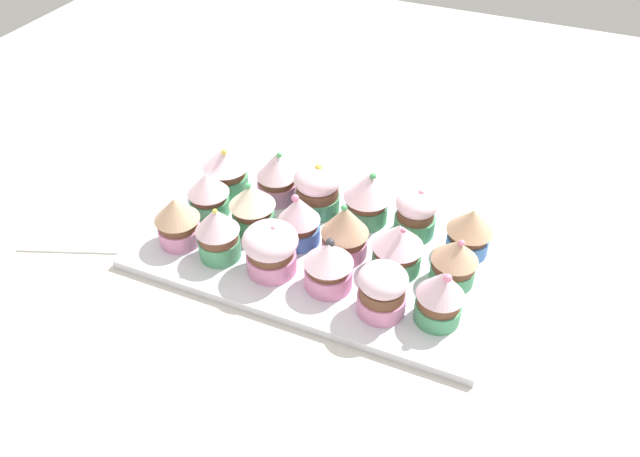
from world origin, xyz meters
The scene contains 21 objects.
ground_plane centered at (0.00, 0.00, -1.50)cm, with size 180.00×180.00×3.00cm, color beige.
baking_tray centered at (0.00, 0.00, 0.60)cm, with size 46.20×25.89×1.20cm.
cupcake_0 centered at (-17.08, -6.25, 4.79)cm, with size 5.80×5.80×6.91cm.
cupcake_1 centered at (-10.97, -6.55, 5.02)cm, with size 5.52×5.52×7.64cm.
cupcake_2 centered at (-3.79, -6.26, 4.68)cm, with size 6.81×6.81×6.90cm.
cupcake_3 centered at (3.69, -6.04, 4.53)cm, with size 5.94×5.94×6.91cm.
cupcake_4 centered at (10.82, -7.37, 4.54)cm, with size 5.73×5.73×6.56cm.
cupcake_5 centered at (17.11, -6.08, 4.89)cm, with size 5.42×5.42×7.57cm.
cupcake_6 centered at (-16.73, 0.65, 4.48)cm, with size 5.70×5.70×6.35cm.
cupcake_7 centered at (-9.61, 0.48, 4.81)cm, with size 6.07×6.07×7.22cm.
cupcake_8 centered at (-2.91, -0.13, 4.77)cm, with size 5.47×5.47×7.32cm.
cupcake_9 centered at (3.38, 0.13, 5.02)cm, with size 5.99×5.99×7.75cm.
cupcake_10 centered at (10.24, -0.19, 4.74)cm, with size 6.33×6.33×7.13cm.
cupcake_11 centered at (17.14, 0.59, 4.47)cm, with size 5.63×5.63×6.62cm.
cupcake_12 centered at (-17.06, 6.02, 4.82)cm, with size 6.46×6.46×7.23cm.
cupcake_13 centered at (-9.62, 7.18, 4.88)cm, with size 5.59×5.59×7.58cm.
cupcake_14 centered at (-3.36, 6.93, 4.85)cm, with size 6.41×6.41×7.47cm.
cupcake_15 centered at (3.62, 7.43, 5.14)cm, with size 6.31×6.31×7.72cm.
cupcake_16 centered at (10.32, 7.43, 4.50)cm, with size 5.47×5.47×6.77cm.
cupcake_17 centered at (17.59, 6.49, 4.73)cm, with size 5.85×5.85×6.71cm.
napkin centered at (-32.37, -8.14, 0.30)cm, with size 13.49×10.61×0.60cm, color white.
Camera 1 is at (23.74, -55.21, 55.21)cm, focal length 35.00 mm.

